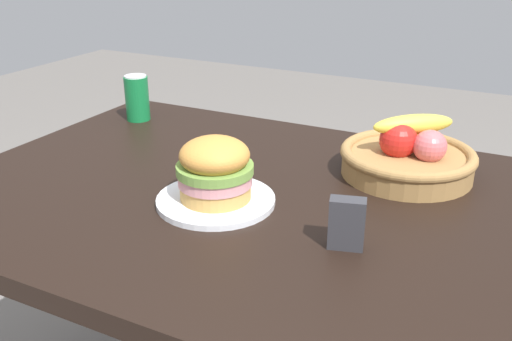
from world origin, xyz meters
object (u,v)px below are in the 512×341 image
soda_can (137,98)px  fruit_basket (408,157)px  sandwich (215,169)px  napkin_holder (347,224)px  plate (216,200)px

soda_can → fruit_basket: (0.77, -0.06, -0.02)m
sandwich → fruit_basket: same height
soda_can → napkin_holder: bearing=-28.8°
napkin_holder → fruit_basket: bearing=71.3°
fruit_basket → napkin_holder: bearing=-93.2°
plate → fruit_basket: bearing=45.6°
sandwich → soda_can: 0.59m
fruit_basket → soda_can: bearing=175.9°
soda_can → napkin_holder: 0.85m
sandwich → napkin_holder: (0.28, -0.05, -0.03)m
plate → soda_can: size_ratio=1.85×
plate → fruit_basket: fruit_basket is taller
sandwich → fruit_basket: 0.43m
soda_can → fruit_basket: 0.77m
plate → fruit_basket: (0.30, 0.31, 0.04)m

